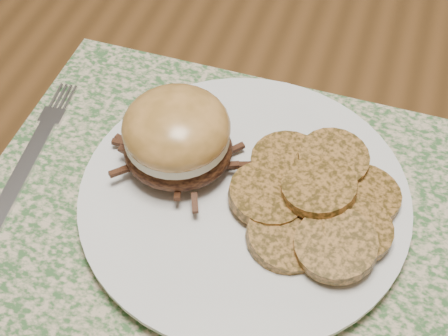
# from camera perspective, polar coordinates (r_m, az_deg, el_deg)

# --- Properties ---
(ground) EXTENTS (3.50, 3.50, 0.00)m
(ground) POSITION_cam_1_polar(r_m,az_deg,el_deg) (1.31, 2.35, -13.70)
(ground) COLOR #53321C
(ground) RESTS_ON ground
(dining_table) EXTENTS (1.50, 0.90, 0.75)m
(dining_table) POSITION_cam_1_polar(r_m,az_deg,el_deg) (0.76, 4.00, 8.25)
(dining_table) COLOR #563518
(dining_table) RESTS_ON ground
(placemat) EXTENTS (0.45, 0.33, 0.00)m
(placemat) POSITION_cam_1_polar(r_m,az_deg,el_deg) (0.53, 1.49, -4.32)
(placemat) COLOR #386332
(placemat) RESTS_ON dining_table
(dinner_plate) EXTENTS (0.26, 0.26, 0.02)m
(dinner_plate) POSITION_cam_1_polar(r_m,az_deg,el_deg) (0.52, 1.86, -2.75)
(dinner_plate) COLOR white
(dinner_plate) RESTS_ON placemat
(pork_sandwich) EXTENTS (0.11, 0.10, 0.07)m
(pork_sandwich) POSITION_cam_1_polar(r_m,az_deg,el_deg) (0.51, -4.32, 2.89)
(pork_sandwich) COLOR black
(pork_sandwich) RESTS_ON dinner_plate
(roasted_potatoes) EXTENTS (0.15, 0.16, 0.04)m
(roasted_potatoes) POSITION_cam_1_polar(r_m,az_deg,el_deg) (0.51, 8.66, -2.61)
(roasted_potatoes) COLOR #9B652D
(roasted_potatoes) RESTS_ON dinner_plate
(fork) EXTENTS (0.03, 0.18, 0.00)m
(fork) POSITION_cam_1_polar(r_m,az_deg,el_deg) (0.59, -17.06, 1.38)
(fork) COLOR silver
(fork) RESTS_ON placemat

